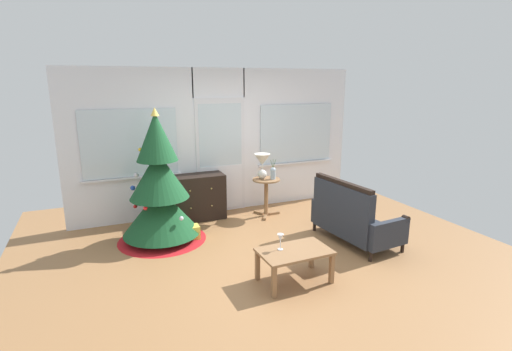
# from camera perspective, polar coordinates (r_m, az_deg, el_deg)

# --- Properties ---
(ground_plane) EXTENTS (6.76, 6.76, 0.00)m
(ground_plane) POSITION_cam_1_polar(r_m,az_deg,el_deg) (5.41, 1.83, -11.70)
(ground_plane) COLOR #996B42
(back_wall_with_door) EXTENTS (5.20, 0.14, 2.55)m
(back_wall_with_door) POSITION_cam_1_polar(r_m,az_deg,el_deg) (6.90, -5.40, 5.02)
(back_wall_with_door) COLOR white
(back_wall_with_door) RESTS_ON ground
(christmas_tree) EXTENTS (1.31, 1.31, 1.97)m
(christmas_tree) POSITION_cam_1_polar(r_m,az_deg,el_deg) (5.83, -14.07, -2.64)
(christmas_tree) COLOR #4C331E
(christmas_tree) RESTS_ON ground
(dresser_cabinet) EXTENTS (0.90, 0.45, 0.78)m
(dresser_cabinet) POSITION_cam_1_polar(r_m,az_deg,el_deg) (6.69, -8.59, -3.18)
(dresser_cabinet) COLOR black
(dresser_cabinet) RESTS_ON ground
(settee_sofa) EXTENTS (0.82, 1.41, 0.96)m
(settee_sofa) POSITION_cam_1_polar(r_m,az_deg,el_deg) (5.85, 13.93, -6.13)
(settee_sofa) COLOR black
(settee_sofa) RESTS_ON ground
(side_table) EXTENTS (0.50, 0.48, 0.67)m
(side_table) POSITION_cam_1_polar(r_m,az_deg,el_deg) (6.74, 1.52, -2.10)
(side_table) COLOR #8E6642
(side_table) RESTS_ON ground
(table_lamp) EXTENTS (0.28, 0.28, 0.44)m
(table_lamp) POSITION_cam_1_polar(r_m,az_deg,el_deg) (6.64, 0.93, 1.90)
(table_lamp) COLOR silver
(table_lamp) RESTS_ON side_table
(flower_vase) EXTENTS (0.11, 0.10, 0.35)m
(flower_vase) POSITION_cam_1_polar(r_m,az_deg,el_deg) (6.65, 2.53, 0.43)
(flower_vase) COLOR #99ADBC
(flower_vase) RESTS_ON side_table
(coffee_table) EXTENTS (0.85, 0.54, 0.40)m
(coffee_table) POSITION_cam_1_polar(r_m,az_deg,el_deg) (4.65, 5.73, -11.60)
(coffee_table) COLOR #8E6642
(coffee_table) RESTS_ON ground
(wine_glass) EXTENTS (0.08, 0.08, 0.20)m
(wine_glass) POSITION_cam_1_polar(r_m,az_deg,el_deg) (4.57, 3.65, -9.27)
(wine_glass) COLOR silver
(wine_glass) RESTS_ON coffee_table
(gift_box) EXTENTS (0.21, 0.19, 0.21)m
(gift_box) POSITION_cam_1_polar(r_m,az_deg,el_deg) (5.95, -9.44, -8.32)
(gift_box) COLOR #D8C64C
(gift_box) RESTS_ON ground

